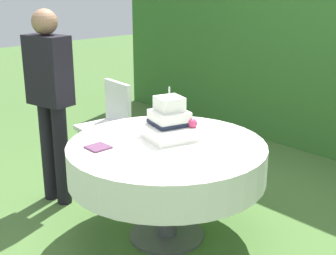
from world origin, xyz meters
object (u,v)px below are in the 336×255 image
wedding_cake (170,123)px  standing_person (50,95)px  serving_plate_near (161,125)px  garden_chair (109,120)px  cake_table (167,161)px  napkin_stack (98,147)px  serving_plate_far (110,133)px

wedding_cake → standing_person: 1.07m
serving_plate_near → garden_chair: bearing=170.9°
cake_table → wedding_cake: size_ratio=3.55×
serving_plate_near → napkin_stack: bearing=-81.6°
cake_table → serving_plate_near: serving_plate_near is taller
cake_table → garden_chair: size_ratio=1.56×
serving_plate_far → standing_person: bearing=-168.8°
serving_plate_far → napkin_stack: bearing=-51.0°
serving_plate_near → serving_plate_far: 0.43m
serving_plate_near → serving_plate_far: size_ratio=1.18×
cake_table → napkin_stack: (-0.24, -0.40, 0.13)m
napkin_stack → garden_chair: 1.29m
cake_table → serving_plate_far: (-0.43, -0.17, 0.13)m
cake_table → serving_plate_near: (-0.34, 0.25, 0.13)m
cake_table → wedding_cake: 0.27m
standing_person → garden_chair: bearing=104.6°
serving_plate_near → wedding_cake: bearing=-29.8°
serving_plate_far → napkin_stack: size_ratio=0.72×
serving_plate_near → standing_person: size_ratio=0.08×
standing_person → serving_plate_near: bearing=36.9°
wedding_cake → garden_chair: wedding_cake is taller
garden_chair → serving_plate_far: bearing=-34.9°
napkin_stack → wedding_cake: bearing=70.0°
napkin_stack → garden_chair: size_ratio=0.16×
cake_table → serving_plate_far: bearing=-158.6°
cake_table → garden_chair: (-1.24, 0.39, -0.06)m
cake_table → wedding_cake: wedding_cake is taller
napkin_stack → serving_plate_far: bearing=129.0°
serving_plate_far → garden_chair: 1.00m
wedding_cake → garden_chair: bearing=165.6°
cake_table → napkin_stack: 0.49m
serving_plate_near → cake_table: bearing=-35.9°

